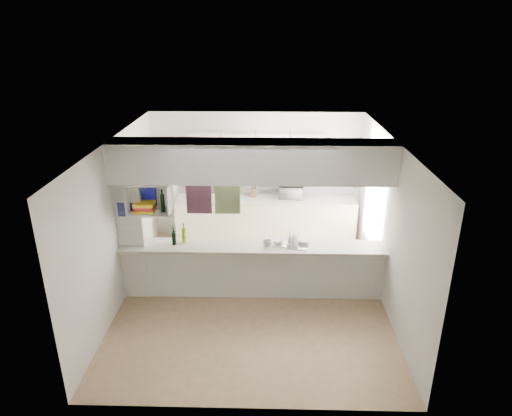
{
  "coord_description": "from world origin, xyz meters",
  "views": [
    {
      "loc": [
        0.22,
        -6.46,
        4.17
      ],
      "look_at": [
        0.04,
        0.5,
        1.36
      ],
      "focal_mm": 32.0,
      "sensor_mm": 36.0,
      "label": 1
    }
  ],
  "objects_px": {
    "microwave": "(291,192)",
    "wine_bottles": "(179,236)",
    "bowl": "(292,184)",
    "dish_rack": "(297,240)"
  },
  "relations": [
    {
      "from": "microwave",
      "to": "wine_bottles",
      "type": "relative_size",
      "value": 1.43
    },
    {
      "from": "bowl",
      "to": "wine_bottles",
      "type": "bearing_deg",
      "value": -131.75
    },
    {
      "from": "microwave",
      "to": "bowl",
      "type": "xyz_separation_m",
      "value": [
        0.0,
        0.01,
        0.17
      ]
    },
    {
      "from": "microwave",
      "to": "dish_rack",
      "type": "distance_m",
      "value": 2.12
    },
    {
      "from": "microwave",
      "to": "bowl",
      "type": "bearing_deg",
      "value": -107.35
    },
    {
      "from": "bowl",
      "to": "wine_bottles",
      "type": "height_order",
      "value": "wine_bottles"
    },
    {
      "from": "microwave",
      "to": "wine_bottles",
      "type": "xyz_separation_m",
      "value": [
        -1.88,
        -2.1,
        -0.01
      ]
    },
    {
      "from": "microwave",
      "to": "bowl",
      "type": "distance_m",
      "value": 0.17
    },
    {
      "from": "dish_rack",
      "to": "wine_bottles",
      "type": "relative_size",
      "value": 1.51
    },
    {
      "from": "bowl",
      "to": "dish_rack",
      "type": "relative_size",
      "value": 0.54
    }
  ]
}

